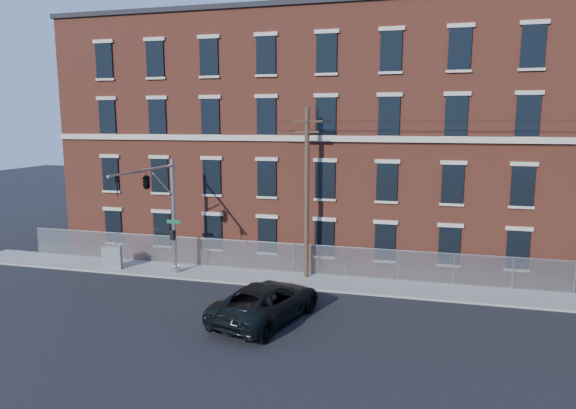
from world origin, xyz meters
The scene contains 8 objects.
ground centered at (0.00, 0.00, 0.00)m, with size 140.00×140.00×0.00m, color black.
sidewalk centered at (12.00, 5.00, 0.06)m, with size 65.00×3.00×0.12m, color gray.
mill_building centered at (12.00, 13.93, 8.15)m, with size 55.30×14.32×16.30m.
chain_link_fence centered at (12.00, 6.30, 1.06)m, with size 59.06×0.06×1.85m.
traffic_signal_mast centered at (-6.00, 2.18, 5.39)m, with size 0.90×6.75×7.00m.
utility_pole_near centered at (2.00, 5.60, 5.34)m, with size 1.80×0.28×10.00m.
pickup_truck centered at (1.57, -1.11, 0.90)m, with size 2.98×6.46×1.79m, color black.
utility_cabinet centered at (-10.23, 4.20, 0.84)m, with size 1.15×0.58×1.44m, color gray.
Camera 1 is at (8.29, -23.03, 9.30)m, focal length 31.66 mm.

